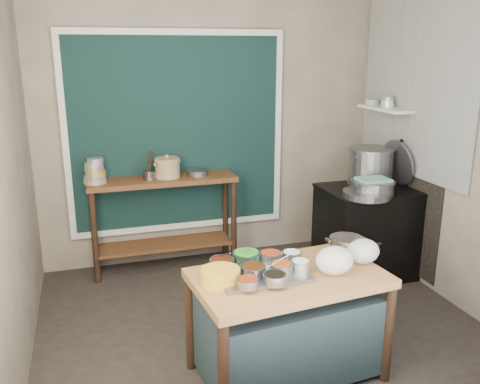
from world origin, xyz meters
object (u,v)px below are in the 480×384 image
object	(u,v)px
prep_table	(287,325)
utensil_cup	(150,175)
steamer	(373,188)
saucepan	(346,246)
stock_pot	(370,166)
condiment_tray	(261,273)
stove_block	(368,233)
ceramic_crock	(167,169)
yellow_basin	(221,276)
back_counter	(164,223)

from	to	relation	value
prep_table	utensil_cup	xyz separation A→B (m)	(-0.63, 2.01, 0.62)
steamer	saucepan	bearing A→B (deg)	-129.73
utensil_cup	stock_pot	distance (m)	2.16
condiment_tray	stove_block	bearing A→B (deg)	38.66
ceramic_crock	stock_pot	bearing A→B (deg)	-16.87
ceramic_crock	condiment_tray	bearing A→B (deg)	-82.29
stock_pot	yellow_basin	bearing A→B (deg)	-143.03
condiment_tray	utensil_cup	size ratio (longest dim) A/B	4.08
yellow_basin	saucepan	xyz separation A→B (m)	(0.98, 0.18, 0.02)
ceramic_crock	stock_pot	distance (m)	2.00
back_counter	stove_block	distance (m)	2.04
yellow_basin	steamer	bearing A→B (deg)	32.27
condiment_tray	ceramic_crock	world-z (taller)	ceramic_crock
utensil_cup	stove_block	bearing A→B (deg)	-19.28
prep_table	utensil_cup	world-z (taller)	utensil_cup
back_counter	condiment_tray	world-z (taller)	back_counter
stove_block	saucepan	size ratio (longest dim) A/B	3.69
stove_block	saucepan	xyz separation A→B (m)	(-0.88, -1.12, 0.39)
stove_block	ceramic_crock	xyz separation A→B (m)	(-1.85, 0.73, 0.61)
prep_table	stock_pot	distance (m)	2.17
saucepan	steamer	size ratio (longest dim) A/B	0.59
prep_table	utensil_cup	distance (m)	2.19
condiment_tray	saucepan	xyz separation A→B (m)	(0.70, 0.14, 0.05)
prep_table	yellow_basin	bearing A→B (deg)	174.32
stove_block	saucepan	world-z (taller)	saucepan
saucepan	ceramic_crock	xyz separation A→B (m)	(-0.97, 1.85, 0.22)
condiment_tray	stock_pot	bearing A→B (deg)	40.65
steamer	utensil_cup	bearing A→B (deg)	154.73
stove_block	yellow_basin	size ratio (longest dim) A/B	3.60
back_counter	yellow_basin	bearing A→B (deg)	-88.78
yellow_basin	stock_pot	bearing A→B (deg)	36.97
ceramic_crock	saucepan	bearing A→B (deg)	-62.44
stove_block	utensil_cup	xyz separation A→B (m)	(-2.02, 0.71, 0.57)
stove_block	yellow_basin	distance (m)	2.30
utensil_cup	stock_pot	size ratio (longest dim) A/B	0.31
back_counter	saucepan	bearing A→B (deg)	-61.16
saucepan	ceramic_crock	world-z (taller)	ceramic_crock
saucepan	utensil_cup	xyz separation A→B (m)	(-1.14, 1.83, 0.18)
prep_table	condiment_tray	world-z (taller)	condiment_tray
prep_table	ceramic_crock	world-z (taller)	ceramic_crock
prep_table	yellow_basin	world-z (taller)	yellow_basin
back_counter	steamer	distance (m)	2.07
yellow_basin	utensil_cup	size ratio (longest dim) A/B	1.74
saucepan	ceramic_crock	bearing A→B (deg)	132.11
stock_pot	ceramic_crock	bearing A→B (deg)	163.13
yellow_basin	stock_pot	xyz separation A→B (m)	(1.92, 1.45, 0.26)
ceramic_crock	stock_pot	world-z (taller)	stock_pot
back_counter	saucepan	xyz separation A→B (m)	(1.02, -1.85, 0.34)
saucepan	condiment_tray	bearing A→B (deg)	-154.13
saucepan	back_counter	bearing A→B (deg)	133.40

